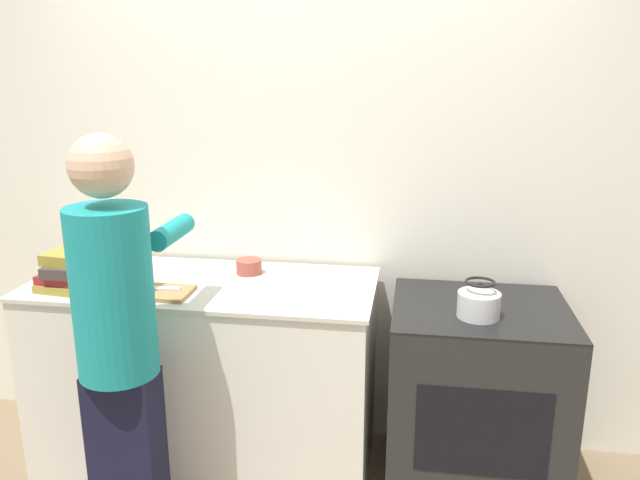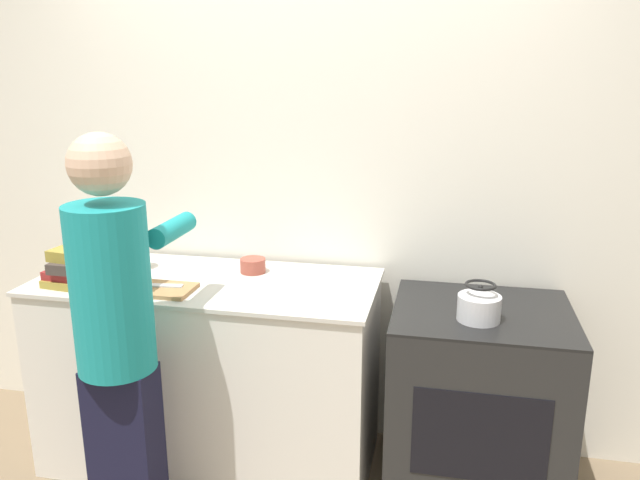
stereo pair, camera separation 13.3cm
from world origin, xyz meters
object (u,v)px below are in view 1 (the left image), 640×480
knife (152,288)px  bowl_prep (249,267)px  person (118,333)px  cutting_board (157,292)px  oven (475,399)px  kettle (479,302)px  canister_jar (125,256)px

knife → bowl_prep: bowl_prep is taller
person → knife: size_ratio=7.08×
cutting_board → knife: size_ratio=1.25×
cutting_board → bowl_prep: bowl_prep is taller
oven → bowl_prep: size_ratio=7.31×
oven → kettle: kettle is taller
cutting_board → kettle: (1.36, 0.07, 0.01)m
kettle → bowl_prep: 1.08m
kettle → bowl_prep: (-1.04, 0.27, 0.01)m
knife → oven: bearing=-0.4°
cutting_board → canister_jar: canister_jar is taller
cutting_board → bowl_prep: (0.32, 0.34, 0.03)m
knife → canister_jar: (-0.24, 0.25, 0.06)m
kettle → person: bearing=-161.1°
person → cutting_board: (-0.01, 0.39, 0.02)m
kettle → canister_jar: bearing=173.2°
kettle → canister_jar: canister_jar is taller
cutting_board → canister_jar: size_ratio=1.80×
person → knife: bearing=95.7°
person → cutting_board: size_ratio=5.66×
person → bowl_prep: bearing=67.3°
cutting_board → knife: bearing=151.9°
bowl_prep → cutting_board: bearing=-133.4°
person → oven: bearing=22.7°
knife → bowl_prep: size_ratio=1.94×
oven → knife: size_ratio=3.77×
person → canister_jar: 0.72m
oven → kettle: size_ratio=5.08×
person → kettle: (1.35, 0.46, 0.03)m
oven → bowl_prep: 1.20m
knife → cutting_board: bearing=-35.2°
oven → person: 1.57m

